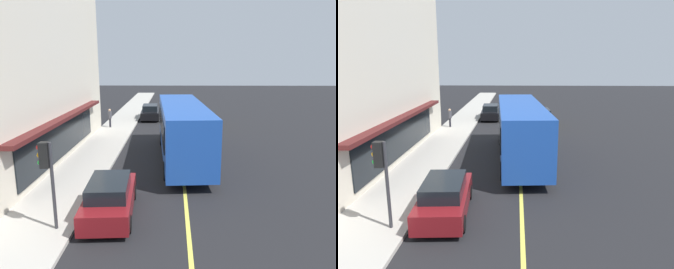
# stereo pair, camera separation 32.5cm
# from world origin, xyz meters

# --- Properties ---
(ground) EXTENTS (120.00, 120.00, 0.00)m
(ground) POSITION_xyz_m (0.00, 0.00, 0.00)
(ground) COLOR black
(sidewalk) EXTENTS (80.00, 3.07, 0.15)m
(sidewalk) POSITION_xyz_m (0.00, 5.64, 0.07)
(sidewalk) COLOR #B2ADA3
(sidewalk) RESTS_ON ground
(lane_centre_stripe) EXTENTS (36.00, 0.16, 0.01)m
(lane_centre_stripe) POSITION_xyz_m (0.00, 0.00, 0.00)
(lane_centre_stripe) COLOR #D8D14C
(lane_centre_stripe) RESTS_ON ground
(bus) EXTENTS (11.26, 3.20, 3.50)m
(bus) POSITION_xyz_m (-1.05, 0.01, 1.99)
(bus) COLOR #1E4CAD
(bus) RESTS_ON ground
(traffic_light) EXTENTS (0.30, 0.52, 3.20)m
(traffic_light) POSITION_xyz_m (-9.83, 4.91, 2.53)
(traffic_light) COLOR #2D2D33
(traffic_light) RESTS_ON sidewalk
(car_black) EXTENTS (4.36, 1.98, 1.52)m
(car_black) POSITION_xyz_m (12.92, 2.97, 0.74)
(car_black) COLOR black
(car_black) RESTS_ON ground
(car_maroon) EXTENTS (4.40, 2.06, 1.52)m
(car_maroon) POSITION_xyz_m (-8.48, 3.06, 0.74)
(car_maroon) COLOR maroon
(car_maroon) RESTS_ON ground
(car_yellow) EXTENTS (4.37, 2.00, 1.52)m
(car_yellow) POSITION_xyz_m (10.16, -2.16, 0.74)
(car_yellow) COLOR yellow
(car_yellow) RESTS_ON ground
(pedestrian_mid_block) EXTENTS (0.34, 0.34, 1.67)m
(pedestrian_mid_block) POSITION_xyz_m (8.06, 6.27, 1.15)
(pedestrian_mid_block) COLOR black
(pedestrian_mid_block) RESTS_ON sidewalk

